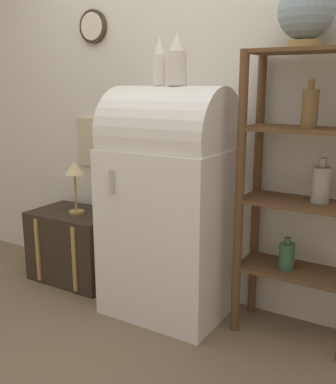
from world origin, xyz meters
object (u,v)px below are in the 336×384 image
object	(u,v)px
refrigerator	(169,200)
suitcase_trunk	(77,246)
vase_left	(159,63)
globe	(306,12)
vase_center	(177,61)
desk_lamp	(75,173)

from	to	relation	value
refrigerator	suitcase_trunk	size ratio (longest dim) A/B	2.21
vase_left	globe	bearing A→B (deg)	9.67
refrigerator	vase_center	size ratio (longest dim) A/B	4.85
suitcase_trunk	vase_left	world-z (taller)	vase_left
vase_left	suitcase_trunk	bearing A→B (deg)	176.74
refrigerator	globe	world-z (taller)	globe
globe	desk_lamp	bearing A→B (deg)	-176.16
suitcase_trunk	vase_center	bearing A→B (deg)	-2.95
refrigerator	globe	size ratio (longest dim) A/B	4.32
vase_center	desk_lamp	world-z (taller)	vase_center
globe	desk_lamp	xyz separation A→B (m)	(-1.52, -0.10, -0.96)
desk_lamp	refrigerator	bearing A→B (deg)	-2.25
suitcase_trunk	vase_center	distance (m)	1.55
suitcase_trunk	vase_center	size ratio (longest dim) A/B	2.20
suitcase_trunk	globe	xyz separation A→B (m)	(1.54, 0.09, 1.50)
vase_left	vase_center	distance (m)	0.12
vase_left	refrigerator	bearing A→B (deg)	1.17
vase_left	vase_center	world-z (taller)	vase_center
desk_lamp	vase_center	bearing A→B (deg)	-2.34
suitcase_trunk	desk_lamp	xyz separation A→B (m)	(0.03, -0.01, 0.55)
suitcase_trunk	refrigerator	bearing A→B (deg)	-2.90
refrigerator	suitcase_trunk	bearing A→B (deg)	177.10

